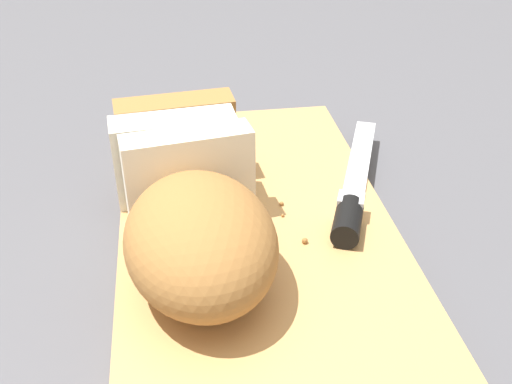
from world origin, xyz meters
TOP-DOWN VIEW (x-y plane):
  - ground_plane at (0.00, 0.00)m, footprint 3.00×3.00m
  - cutting_board at (0.00, 0.00)m, footprint 0.47×0.26m
  - bread_loaf at (-0.03, 0.06)m, footprint 0.27×0.13m
  - bread_knife at (-0.00, -0.09)m, footprint 0.23×0.12m
  - crumb_near_knife at (-0.04, -0.04)m, footprint 0.01×0.01m
  - crumb_near_loaf at (0.02, -0.03)m, footprint 0.00×0.00m
  - crumb_stray_left at (-0.00, -0.03)m, footprint 0.00×0.00m
  - crumb_stray_right at (0.01, 0.04)m, footprint 0.01×0.01m

SIDE VIEW (x-z plane):
  - ground_plane at x=0.00m, z-range 0.00..0.00m
  - cutting_board at x=0.00m, z-range 0.00..0.02m
  - crumb_stray_left at x=0.00m, z-range 0.02..0.02m
  - crumb_near_loaf at x=0.02m, z-range 0.02..0.03m
  - crumb_near_knife at x=-0.04m, z-range 0.02..0.03m
  - crumb_stray_right at x=0.01m, z-range 0.02..0.03m
  - bread_knife at x=0.00m, z-range 0.02..0.04m
  - bread_loaf at x=-0.03m, z-range 0.02..0.11m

